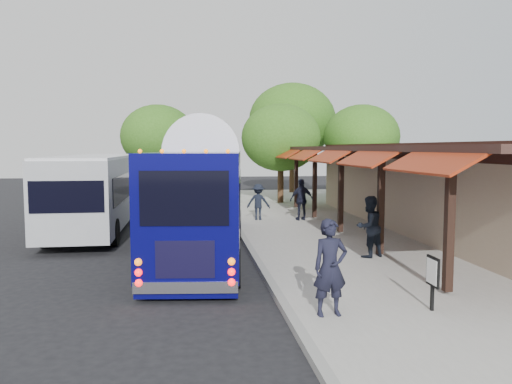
{
  "coord_description": "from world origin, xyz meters",
  "views": [
    {
      "loc": [
        -1.9,
        -14.24,
        3.42
      ],
      "look_at": [
        0.51,
        3.85,
        1.8
      ],
      "focal_mm": 35.0,
      "sensor_mm": 36.0,
      "label": 1
    }
  ],
  "objects_px": {
    "ped_d": "(258,202)",
    "sign_board": "(433,274)",
    "ped_a": "(330,268)",
    "ped_b": "(369,227)",
    "ped_c": "(302,200)",
    "city_bus": "(99,188)",
    "coach_bus": "(204,195)"
  },
  "relations": [
    {
      "from": "ped_a",
      "to": "sign_board",
      "type": "distance_m",
      "value": 2.13
    },
    {
      "from": "ped_a",
      "to": "ped_d",
      "type": "height_order",
      "value": "ped_a"
    },
    {
      "from": "ped_d",
      "to": "sign_board",
      "type": "bearing_deg",
      "value": 114.01
    },
    {
      "from": "ped_b",
      "to": "city_bus",
      "type": "bearing_deg",
      "value": -63.04
    },
    {
      "from": "ped_d",
      "to": "sign_board",
      "type": "height_order",
      "value": "ped_d"
    },
    {
      "from": "city_bus",
      "to": "sign_board",
      "type": "height_order",
      "value": "city_bus"
    },
    {
      "from": "ped_c",
      "to": "ped_d",
      "type": "xyz_separation_m",
      "value": [
        -1.93,
        0.4,
        -0.12
      ]
    },
    {
      "from": "ped_c",
      "to": "ped_b",
      "type": "bearing_deg",
      "value": 83.35
    },
    {
      "from": "coach_bus",
      "to": "ped_a",
      "type": "distance_m",
      "value": 7.34
    },
    {
      "from": "ped_b",
      "to": "sign_board",
      "type": "distance_m",
      "value": 4.96
    },
    {
      "from": "coach_bus",
      "to": "city_bus",
      "type": "height_order",
      "value": "coach_bus"
    },
    {
      "from": "coach_bus",
      "to": "city_bus",
      "type": "distance_m",
      "value": 7.0
    },
    {
      "from": "sign_board",
      "to": "ped_a",
      "type": "bearing_deg",
      "value": -179.65
    },
    {
      "from": "ped_a",
      "to": "ped_b",
      "type": "bearing_deg",
      "value": 56.77
    },
    {
      "from": "city_bus",
      "to": "ped_b",
      "type": "height_order",
      "value": "city_bus"
    },
    {
      "from": "coach_bus",
      "to": "sign_board",
      "type": "distance_m",
      "value": 8.26
    },
    {
      "from": "ped_a",
      "to": "ped_b",
      "type": "xyz_separation_m",
      "value": [
        2.61,
        4.93,
        -0.03
      ]
    },
    {
      "from": "coach_bus",
      "to": "ped_d",
      "type": "relative_size",
      "value": 6.88
    },
    {
      "from": "ped_c",
      "to": "ped_d",
      "type": "height_order",
      "value": "ped_c"
    },
    {
      "from": "city_bus",
      "to": "ped_d",
      "type": "distance_m",
      "value": 6.98
    },
    {
      "from": "ped_b",
      "to": "ped_c",
      "type": "relative_size",
      "value": 0.98
    },
    {
      "from": "ped_a",
      "to": "coach_bus",
      "type": "bearing_deg",
      "value": 102.55
    },
    {
      "from": "coach_bus",
      "to": "city_bus",
      "type": "bearing_deg",
      "value": 133.63
    },
    {
      "from": "city_bus",
      "to": "ped_c",
      "type": "xyz_separation_m",
      "value": [
        8.84,
        0.22,
        -0.63
      ]
    },
    {
      "from": "coach_bus",
      "to": "ped_c",
      "type": "relative_size",
      "value": 5.99
    },
    {
      "from": "city_bus",
      "to": "sign_board",
      "type": "relative_size",
      "value": 10.5
    },
    {
      "from": "ped_c",
      "to": "city_bus",
      "type": "bearing_deg",
      "value": -7.39
    },
    {
      "from": "ped_d",
      "to": "city_bus",
      "type": "bearing_deg",
      "value": 21.6
    },
    {
      "from": "sign_board",
      "to": "ped_b",
      "type": "bearing_deg",
      "value": 84.63
    },
    {
      "from": "ped_b",
      "to": "sign_board",
      "type": "bearing_deg",
      "value": 60.87
    },
    {
      "from": "ped_d",
      "to": "ped_c",
      "type": "bearing_deg",
      "value": -175.16
    },
    {
      "from": "coach_bus",
      "to": "sign_board",
      "type": "height_order",
      "value": "coach_bus"
    }
  ]
}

